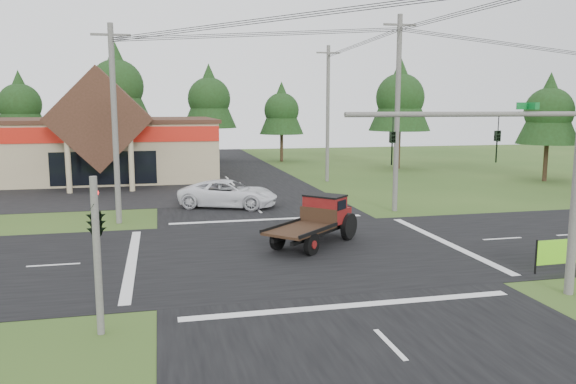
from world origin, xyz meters
name	(u,v)px	position (x,y,z in m)	size (l,w,h in m)	color
ground	(298,251)	(0.00, 0.00, 0.00)	(120.00, 120.00, 0.00)	#2E4C1B
road_ns	(298,251)	(0.00, 0.00, 0.01)	(12.00, 120.00, 0.02)	black
road_ew	(298,251)	(0.00, 0.00, 0.01)	(120.00, 12.00, 0.02)	black
parking_apron	(41,196)	(-14.00, 19.00, 0.01)	(28.00, 14.00, 0.02)	black
cvs_building	(42,147)	(-15.70, 29.57, 2.78)	(30.40, 18.20, 9.19)	tan
traffic_signal_mast	(533,164)	(5.82, -7.50, 4.43)	(8.12, 0.24, 7.00)	#595651
traffic_signal_corner	(95,208)	(-7.50, -7.32, 3.52)	(0.53, 2.48, 4.40)	#595651
utility_pole_nw	(115,123)	(-8.00, 8.00, 5.39)	(2.00, 0.30, 10.50)	#595651
utility_pole_ne	(397,113)	(8.00, 8.00, 5.89)	(2.00, 0.30, 11.50)	#595651
utility_pole_n	(328,113)	(8.00, 22.00, 5.74)	(2.00, 0.30, 11.20)	#595651
tree_row_b	(20,102)	(-20.00, 42.00, 6.70)	(5.60, 5.60, 10.10)	#332316
tree_row_c	(116,83)	(-10.00, 41.00, 8.72)	(7.28, 7.28, 13.13)	#332316
tree_row_d	(209,97)	(0.00, 42.00, 7.38)	(6.16, 6.16, 11.11)	#332316
tree_row_e	(282,109)	(8.00, 40.00, 6.03)	(5.04, 5.04, 9.09)	#332316
tree_side_ne	(400,95)	(18.00, 30.00, 7.38)	(6.16, 6.16, 11.11)	#332316
tree_side_e_near	(549,109)	(26.00, 18.00, 6.03)	(5.04, 5.04, 9.09)	#332316
antique_flatbed_truck	(313,221)	(0.90, 0.88, 1.11)	(2.03, 5.32, 2.23)	#5E0D0E
white_pickup	(229,194)	(-1.61, 11.61, 0.85)	(2.81, 6.10, 1.69)	white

